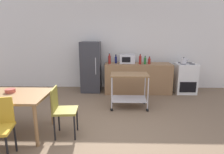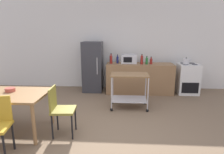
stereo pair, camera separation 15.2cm
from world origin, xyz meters
name	(u,v)px [view 1 (the left image)]	position (x,y,z in m)	size (l,w,h in m)	color
ground_plane	(102,134)	(0.00, 0.00, 0.00)	(12.00, 12.00, 0.00)	brown
back_wall	(109,44)	(0.00, 3.20, 1.45)	(8.40, 0.12, 2.90)	silver
kitchen_counter	(138,78)	(0.90, 2.60, 0.45)	(2.00, 0.64, 0.90)	olive
dining_table	(5,99)	(-1.72, 0.00, 0.67)	(1.50, 0.90, 0.75)	olive
chair_olive	(62,108)	(-0.71, -0.04, 0.52)	(0.43, 0.43, 0.89)	olive
stove_oven	(185,78)	(2.35, 2.62, 0.45)	(0.60, 0.61, 0.92)	white
refrigerator	(91,67)	(-0.55, 2.70, 0.78)	(0.60, 0.63, 1.55)	#333338
kitchen_cart	(129,85)	(0.56, 1.33, 0.57)	(0.91, 0.57, 0.85)	brown
bottle_sesame_oil	(109,59)	(0.03, 2.57, 1.03)	(0.08, 0.08, 0.31)	maroon
bottle_hot_sauce	(116,60)	(0.22, 2.65, 1.01)	(0.07, 0.07, 0.27)	navy
microwave	(127,59)	(0.57, 2.68, 1.03)	(0.46, 0.35, 0.26)	silver
bottle_wine	(140,60)	(0.94, 2.50, 1.03)	(0.08, 0.08, 0.30)	maroon
bottle_soda	(145,61)	(1.09, 2.50, 1.00)	(0.07, 0.07, 0.24)	#1E6628
bottle_soy_sauce	(149,61)	(1.22, 2.55, 0.99)	(0.08, 0.08, 0.22)	maroon
fruit_bowl	(10,91)	(-1.68, 0.11, 0.78)	(0.18, 0.18, 0.07)	#B24C3F
kettle	(184,61)	(2.23, 2.52, 1.00)	(0.24, 0.17, 0.19)	silver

